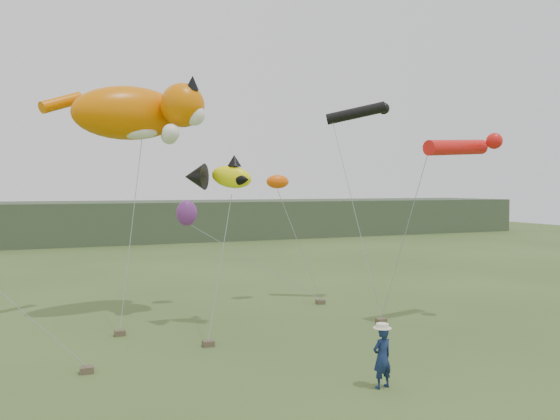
# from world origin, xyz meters

# --- Properties ---
(ground) EXTENTS (120.00, 120.00, 0.00)m
(ground) POSITION_xyz_m (0.00, 0.00, 0.00)
(ground) COLOR #385123
(ground) RESTS_ON ground
(headland) EXTENTS (90.00, 13.00, 4.00)m
(headland) POSITION_xyz_m (-3.11, 44.69, 1.92)
(headland) COLOR #2D3D28
(headland) RESTS_ON ground
(festival_attendant) EXTENTS (0.67, 0.50, 1.68)m
(festival_attendant) POSITION_xyz_m (0.45, -1.29, 0.84)
(festival_attendant) COLOR #14234B
(festival_attendant) RESTS_ON ground
(sandbag_anchors) EXTENTS (11.63, 6.32, 0.20)m
(sandbag_anchors) POSITION_xyz_m (-1.51, 5.57, 0.10)
(sandbag_anchors) COLOR brown
(sandbag_anchors) RESTS_ON ground
(cat_kite) EXTENTS (6.57, 3.80, 2.80)m
(cat_kite) POSITION_xyz_m (-4.37, 9.78, 8.62)
(cat_kite) COLOR #E36D00
(cat_kite) RESTS_ON ground
(fish_kite) EXTENTS (2.89, 1.88, 1.41)m
(fish_kite) POSITION_xyz_m (-1.90, 6.69, 5.90)
(fish_kite) COLOR #FFF90B
(fish_kite) RESTS_ON ground
(tube_kites) EXTENTS (4.91, 6.78, 2.83)m
(tube_kites) POSITION_xyz_m (6.81, 5.79, 7.86)
(tube_kites) COLOR black
(tube_kites) RESTS_ON ground
(misc_kites) EXTENTS (5.22, 1.48, 2.37)m
(misc_kites) POSITION_xyz_m (-0.57, 10.76, 4.85)
(misc_kites) COLOR #FF5C08
(misc_kites) RESTS_ON ground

